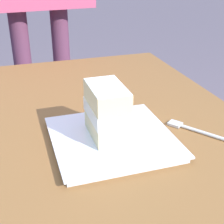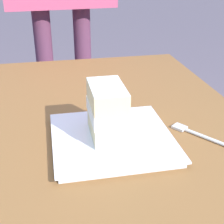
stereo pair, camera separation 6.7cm
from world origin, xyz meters
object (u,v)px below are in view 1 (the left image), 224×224
patio_table (53,220)px  cake_slice (107,111)px  dessert_plate (112,139)px  dessert_fork (198,131)px

patio_table → cake_slice: cake_slice is taller
dessert_plate → cake_slice: size_ratio=2.15×
dessert_plate → cake_slice: cake_slice is taller
patio_table → dessert_fork: 0.37m
patio_table → dessert_plate: bearing=-54.7°
patio_table → dessert_fork: size_ratio=9.69×
dessert_fork → dessert_plate: bearing=83.9°
dessert_plate → dessert_fork: bearing=-96.1°
patio_table → cake_slice: size_ratio=12.17×
patio_table → dessert_plate: (0.11, -0.15, 0.09)m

